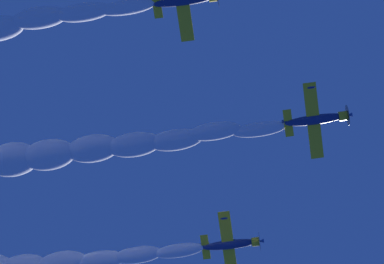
{
  "coord_description": "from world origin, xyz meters",
  "views": [
    {
      "loc": [
        17.9,
        -20.16,
        1.52
      ],
      "look_at": [
        -7.11,
        -9.28,
        71.46
      ],
      "focal_mm": 68.86,
      "sensor_mm": 36.0,
      "label": 1
    }
  ],
  "objects": [
    {
      "name": "airplane_lead",
      "position": [
        -0.48,
        1.48,
        70.35
      ],
      "size": [
        7.17,
        6.77,
        2.45
      ],
      "color": "navy"
    },
    {
      "name": "smoke_trail_lead",
      "position": [
        -14.46,
        -20.59,
        71.14
      ],
      "size": [
        21.02,
        31.58,
        4.05
      ],
      "color": "white"
    },
    {
      "name": "airplane_left_wingman",
      "position": [
        -17.31,
        -0.12,
        71.3
      ],
      "size": [
        7.16,
        6.79,
        2.47
      ],
      "color": "navy"
    },
    {
      "name": "airplane_right_wingman",
      "position": [
        5.06,
        -15.14,
        71.59
      ],
      "size": [
        7.23,
        6.78,
        2.56
      ],
      "color": "navy"
    }
  ]
}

